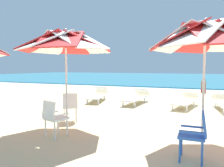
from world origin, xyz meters
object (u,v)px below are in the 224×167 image
plastic_chair_3 (70,105)px  sun_lounger_3 (97,95)px  sun_lounger_2 (136,97)px  beachgoer_seated (203,88)px  beach_umbrella_0 (205,37)px  plastic_chair_2 (54,116)px  sun_lounger_1 (185,100)px  plastic_chair_1 (196,133)px  beach_umbrella_1 (66,43)px

plastic_chair_3 → sun_lounger_3: (-1.03, 3.86, -0.22)m
sun_lounger_2 → beachgoer_seated: beachgoer_seated is taller
plastic_chair_3 → sun_lounger_2: (0.87, 3.88, -0.22)m
beach_umbrella_0 → sun_lounger_3: beach_umbrella_0 is taller
beach_umbrella_0 → plastic_chair_3: beach_umbrella_0 is taller
plastic_chair_2 → beachgoer_seated: size_ratio=0.94×
plastic_chair_2 → sun_lounger_1: (2.48, 5.20, -0.22)m
sun_lounger_3 → plastic_chair_2: bearing=-73.9°
plastic_chair_2 → beach_umbrella_0: bearing=16.2°
beach_umbrella_0 → plastic_chair_1: bearing=-95.4°
plastic_chair_1 → plastic_chair_3: bearing=157.1°
beach_umbrella_1 → beachgoer_seated: size_ratio=2.83×
plastic_chair_3 → plastic_chair_2: bearing=-70.9°
sun_lounger_1 → beachgoer_seated: 6.03m
plastic_chair_2 → plastic_chair_3: size_ratio=1.00×
plastic_chair_2 → plastic_chair_1: bearing=-1.8°
plastic_chair_1 → beachgoer_seated: (0.05, 11.29, -0.20)m
plastic_chair_1 → beachgoer_seated: 11.29m
plastic_chair_3 → beachgoer_seated: 10.44m
plastic_chair_1 → beach_umbrella_1: beach_umbrella_1 is taller
plastic_chair_3 → sun_lounger_2: size_ratio=0.40×
plastic_chair_1 → sun_lounger_3: (-4.58, 5.36, -0.22)m
plastic_chair_1 → sun_lounger_1: size_ratio=0.39×
beach_umbrella_1 → sun_lounger_3: bearing=106.7°
beach_umbrella_1 → plastic_chair_3: bearing=116.6°
beach_umbrella_0 → beachgoer_seated: (-0.04, 10.28, -1.95)m
beachgoer_seated → plastic_chair_1: bearing=-90.3°
plastic_chair_1 → sun_lounger_1: 5.33m
sun_lounger_1 → sun_lounger_2: size_ratio=1.02×
beach_umbrella_1 → sun_lounger_2: size_ratio=1.20×
plastic_chair_1 → sun_lounger_2: (-2.68, 5.38, -0.22)m
plastic_chair_3 → plastic_chair_1: bearing=-22.9°
plastic_chair_2 → sun_lounger_2: 5.31m
plastic_chair_1 → plastic_chair_2: 3.07m
sun_lounger_1 → plastic_chair_3: bearing=-128.0°
plastic_chair_2 → beachgoer_seated: beachgoer_seated is taller
sun_lounger_1 → sun_lounger_3: size_ratio=0.99×
sun_lounger_1 → beach_umbrella_1: bearing=-120.7°
beach_umbrella_0 → sun_lounger_2: bearing=122.5°
plastic_chair_3 → sun_lounger_1: (2.96, 3.80, -0.22)m
sun_lounger_2 → sun_lounger_1: bearing=-2.3°
beach_umbrella_0 → sun_lounger_1: 4.76m
beach_umbrella_0 → plastic_chair_3: size_ratio=3.05×
beach_umbrella_0 → sun_lounger_3: size_ratio=1.19×
sun_lounger_3 → beachgoer_seated: beachgoer_seated is taller
plastic_chair_2 → sun_lounger_3: bearing=106.1°
sun_lounger_1 → sun_lounger_3: bearing=179.1°
plastic_chair_1 → plastic_chair_2: (-3.06, 0.09, 0.00)m
beach_umbrella_0 → beachgoer_seated: 10.46m
beachgoer_seated → beach_umbrella_1: bearing=-107.5°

